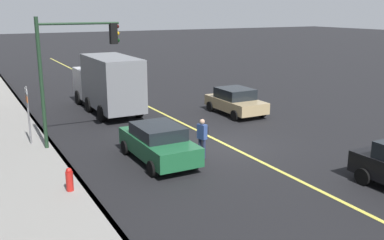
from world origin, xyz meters
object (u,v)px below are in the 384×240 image
car_green (158,143)px  truck_gray (108,83)px  fire_hydrant (70,182)px  car_tan (235,101)px  pedestrian_with_backpack (202,135)px  street_sign_post (28,112)px  traffic_light_mast (72,60)px

car_green → truck_gray: truck_gray is taller
fire_hydrant → car_tan: bearing=-58.2°
car_green → pedestrian_with_backpack: pedestrian_with_backpack is taller
car_green → street_sign_post: size_ratio=1.58×
car_green → pedestrian_with_backpack: 1.83m
street_sign_post → truck_gray: bearing=-46.5°
street_sign_post → traffic_light_mast: bearing=-116.8°
car_green → traffic_light_mast: traffic_light_mast is taller
car_tan → traffic_light_mast: 10.23m
car_tan → fire_hydrant: size_ratio=4.21×
truck_gray → street_sign_post: 7.12m
street_sign_post → car_green: bearing=-136.1°
car_green → pedestrian_with_backpack: (-0.46, -1.76, 0.17)m
car_tan → fire_hydrant: (-6.90, 11.11, -0.31)m
pedestrian_with_backpack → fire_hydrant: size_ratio=1.74×
truck_gray → traffic_light_mast: 7.04m
pedestrian_with_backpack → street_sign_post: (4.83, 5.96, 0.66)m
car_green → truck_gray: size_ratio=0.59×
truck_gray → street_sign_post: truck_gray is taller
car_tan → truck_gray: bearing=57.3°
car_tan → truck_gray: truck_gray is taller
truck_gray → traffic_light_mast: traffic_light_mast is taller
truck_gray → fire_hydrant: (-10.91, 4.86, -1.27)m
car_tan → street_sign_post: street_sign_post is taller
car_tan → traffic_light_mast: traffic_light_mast is taller
street_sign_post → fire_hydrant: 6.11m
car_green → street_sign_post: bearing=43.9°
car_green → fire_hydrant: size_ratio=4.56×
car_tan → car_green: bearing=126.2°
pedestrian_with_backpack → traffic_light_mast: traffic_light_mast is taller
car_green → car_tan: car_tan is taller
truck_gray → car_tan: bearing=-122.7°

